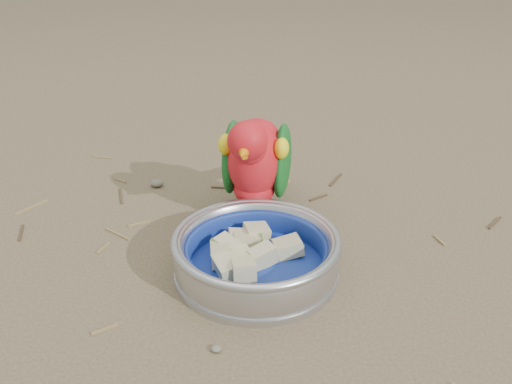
# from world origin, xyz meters

# --- Properties ---
(ground) EXTENTS (60.00, 60.00, 0.00)m
(ground) POSITION_xyz_m (0.00, 0.00, 0.00)
(ground) COLOR brown
(food_bowl) EXTENTS (0.23, 0.23, 0.02)m
(food_bowl) POSITION_xyz_m (-0.04, 0.05, 0.01)
(food_bowl) COLOR #B2B2BA
(food_bowl) RESTS_ON ground
(bowl_wall) EXTENTS (0.23, 0.23, 0.04)m
(bowl_wall) POSITION_xyz_m (-0.04, 0.05, 0.04)
(bowl_wall) COLOR #B2B2BA
(bowl_wall) RESTS_ON food_bowl
(fruit_wedges) EXTENTS (0.14, 0.14, 0.03)m
(fruit_wedges) POSITION_xyz_m (-0.04, 0.05, 0.03)
(fruit_wedges) COLOR #C5BA8C
(fruit_wedges) RESTS_ON food_bowl
(lory_parrot) EXTENTS (0.14, 0.24, 0.18)m
(lory_parrot) POSITION_xyz_m (-0.04, 0.20, 0.09)
(lory_parrot) COLOR red
(lory_parrot) RESTS_ON ground
(ground_debris) EXTENTS (0.90, 0.80, 0.01)m
(ground_debris) POSITION_xyz_m (-0.02, 0.01, 0.00)
(ground_debris) COLOR olive
(ground_debris) RESTS_ON ground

